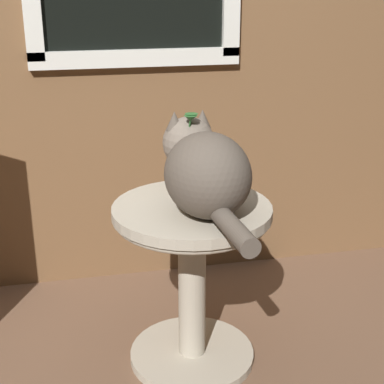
% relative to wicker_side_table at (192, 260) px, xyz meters
% --- Properties ---
extents(wicker_side_table, '(0.54, 0.54, 0.60)m').
position_rel_wicker_side_table_xyz_m(wicker_side_table, '(0.00, 0.00, 0.00)').
color(wicker_side_table, '#B2A893').
rests_on(wicker_side_table, ground_plane).
extents(cat, '(0.30, 0.68, 0.30)m').
position_rel_wicker_side_table_xyz_m(cat, '(0.03, -0.05, 0.35)').
color(cat, brown).
rests_on(cat, wicker_side_table).
extents(pewter_vase_with_ivy, '(0.14, 0.14, 0.30)m').
position_rel_wicker_side_table_xyz_m(pewter_vase_with_ivy, '(0.00, 0.10, 0.30)').
color(pewter_vase_with_ivy, slate).
rests_on(pewter_vase_with_ivy, wicker_side_table).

